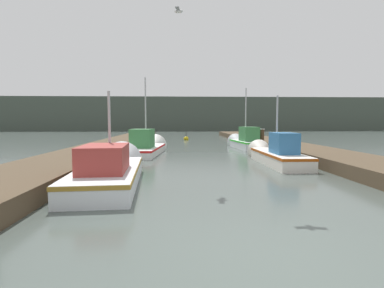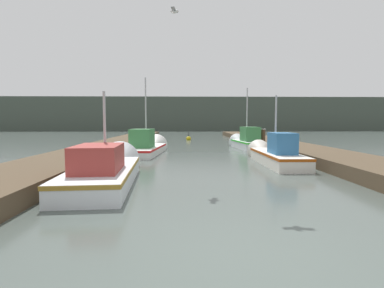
{
  "view_description": "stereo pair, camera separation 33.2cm",
  "coord_description": "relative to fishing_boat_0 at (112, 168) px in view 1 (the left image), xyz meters",
  "views": [
    {
      "loc": [
        -1.23,
        -3.81,
        1.88
      ],
      "look_at": [
        -0.44,
        13.2,
        0.57
      ],
      "focal_mm": 28.0,
      "sensor_mm": 36.0,
      "label": 1
    },
    {
      "loc": [
        -0.9,
        -3.82,
        1.88
      ],
      "look_at": [
        -0.44,
        13.2,
        0.57
      ],
      "focal_mm": 28.0,
      "sensor_mm": 36.0,
      "label": 2
    }
  ],
  "objects": [
    {
      "name": "ground_plane",
      "position": [
        3.32,
        -5.67,
        -0.39
      ],
      "size": [
        200.0,
        200.0,
        0.0
      ],
      "color": "#47514C"
    },
    {
      "name": "fishing_boat_1",
      "position": [
        6.46,
        3.78,
        0.02
      ],
      "size": [
        1.35,
        5.56,
        3.36
      ],
      "rotation": [
        0.0,
        0.0,
        0.0
      ],
      "color": "silver",
      "rests_on": "ground_plane"
    },
    {
      "name": "fishing_boat_3",
      "position": [
        6.74,
        11.21,
        0.08
      ],
      "size": [
        1.75,
        4.83,
        4.51
      ],
      "rotation": [
        0.0,
        0.0,
        0.09
      ],
      "color": "silver",
      "rests_on": "ground_plane"
    },
    {
      "name": "dock_left",
      "position": [
        -2.33,
        10.33,
        -0.15
      ],
      "size": [
        2.77,
        40.0,
        0.48
      ],
      "color": "#4C3D2B",
      "rests_on": "ground_plane"
    },
    {
      "name": "seagull_1",
      "position": [
        2.12,
        0.57,
        5.06
      ],
      "size": [
        0.3,
        0.56,
        0.12
      ],
      "rotation": [
        0.0,
        0.0,
        4.51
      ],
      "color": "white"
    },
    {
      "name": "mooring_piling_2",
      "position": [
        7.6,
        9.94,
        0.3
      ],
      "size": [
        0.35,
        0.35,
        1.37
      ],
      "color": "#473523",
      "rests_on": "ground_plane"
    },
    {
      "name": "fishing_boat_0",
      "position": [
        0.0,
        0.0,
        0.0
      ],
      "size": [
        2.07,
        6.14,
        3.3
      ],
      "rotation": [
        0.0,
        0.0,
        0.07
      ],
      "color": "silver",
      "rests_on": "ground_plane"
    },
    {
      "name": "fishing_boat_2",
      "position": [
        0.28,
        8.16,
        -0.01
      ],
      "size": [
        2.15,
        6.15,
        4.9
      ],
      "rotation": [
        0.0,
        0.0,
        -0.09
      ],
      "color": "silver",
      "rests_on": "ground_plane"
    },
    {
      "name": "dock_right",
      "position": [
        8.96,
        10.33,
        -0.15
      ],
      "size": [
        2.77,
        40.0,
        0.48
      ],
      "color": "#4C3D2B",
      "rests_on": "ground_plane"
    },
    {
      "name": "distant_shore_ridge",
      "position": [
        3.32,
        54.98,
        2.84
      ],
      "size": [
        120.0,
        16.0,
        6.45
      ],
      "color": "#424C42",
      "rests_on": "ground_plane"
    },
    {
      "name": "mooring_piling_1",
      "position": [
        7.77,
        7.36,
        0.16
      ],
      "size": [
        0.24,
        0.24,
        1.09
      ],
      "color": "#473523",
      "rests_on": "ground_plane"
    },
    {
      "name": "channel_buoy",
      "position": [
        2.88,
        19.91,
        -0.25
      ],
      "size": [
        0.48,
        0.48,
        0.98
      ],
      "color": "gold",
      "rests_on": "ground_plane"
    }
  ]
}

